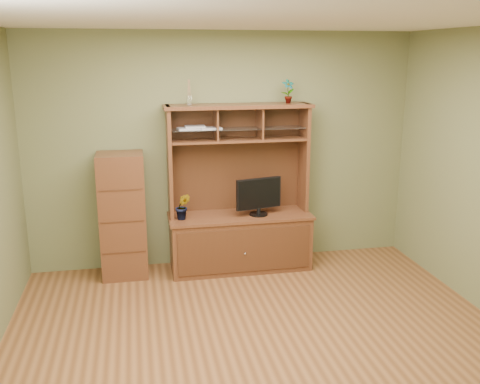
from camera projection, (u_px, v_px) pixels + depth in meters
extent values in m
cube|color=brown|center=(263.00, 343.00, 4.67)|extent=(4.50, 4.00, 0.02)
cube|color=white|center=(266.00, 17.00, 3.99)|extent=(4.50, 4.00, 0.02)
cube|color=#64693E|center=(223.00, 150.00, 6.24)|extent=(4.50, 0.02, 2.70)
cube|color=#64693E|center=(370.00, 303.00, 2.42)|extent=(4.50, 0.02, 2.70)
cube|color=#422413|center=(240.00, 242.00, 6.23)|extent=(1.60, 0.55, 0.62)
cube|color=#3E1F10|center=(245.00, 251.00, 5.97)|extent=(1.50, 0.01, 0.50)
sphere|color=silver|center=(245.00, 254.00, 5.96)|extent=(0.02, 0.02, 0.02)
cube|color=#422413|center=(240.00, 216.00, 6.15)|extent=(1.64, 0.59, 0.03)
cube|color=#422413|center=(169.00, 162.00, 5.94)|extent=(0.04, 0.35, 1.25)
cube|color=#422413|center=(304.00, 157.00, 6.23)|extent=(0.04, 0.35, 1.25)
cube|color=#3E1F10|center=(236.00, 157.00, 6.24)|extent=(1.52, 0.02, 1.25)
cube|color=#422413|center=(238.00, 106.00, 5.93)|extent=(1.66, 0.40, 0.04)
cube|color=#422413|center=(238.00, 140.00, 6.03)|extent=(1.52, 0.32, 0.02)
cube|color=#422413|center=(216.00, 124.00, 5.93)|extent=(0.02, 0.31, 0.35)
cube|color=#422413|center=(260.00, 123.00, 6.03)|extent=(0.02, 0.31, 0.35)
cube|color=silver|center=(238.00, 129.00, 5.99)|extent=(1.50, 0.27, 0.01)
cylinder|color=black|center=(259.00, 214.00, 6.13)|extent=(0.21, 0.21, 0.02)
cylinder|color=black|center=(259.00, 210.00, 6.12)|extent=(0.04, 0.04, 0.07)
cube|color=black|center=(259.00, 194.00, 6.07)|extent=(0.54, 0.17, 0.35)
imported|color=#315F20|center=(183.00, 207.00, 5.93)|extent=(0.18, 0.15, 0.30)
imported|color=#296824|center=(288.00, 91.00, 6.00)|extent=(0.15, 0.12, 0.27)
cylinder|color=silver|center=(189.00, 101.00, 5.81)|extent=(0.06, 0.06, 0.10)
cylinder|color=#936949|center=(189.00, 88.00, 5.78)|extent=(0.04, 0.04, 0.18)
cube|color=#B3B3B8|center=(189.00, 129.00, 5.89)|extent=(0.26, 0.21, 0.02)
cube|color=#B3B3B8|center=(195.00, 127.00, 5.90)|extent=(0.23, 0.18, 0.02)
cube|color=#B3B3B8|center=(210.00, 128.00, 5.93)|extent=(0.24, 0.20, 0.02)
cube|color=#422413|center=(123.00, 216.00, 5.93)|extent=(0.50, 0.45, 1.40)
cube|color=#3E1F10|center=(124.00, 252.00, 5.80)|extent=(0.46, 0.01, 0.02)
cube|color=#3E1F10|center=(122.00, 222.00, 5.72)|extent=(0.46, 0.01, 0.01)
cube|color=#3E1F10|center=(121.00, 190.00, 5.63)|extent=(0.46, 0.01, 0.02)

